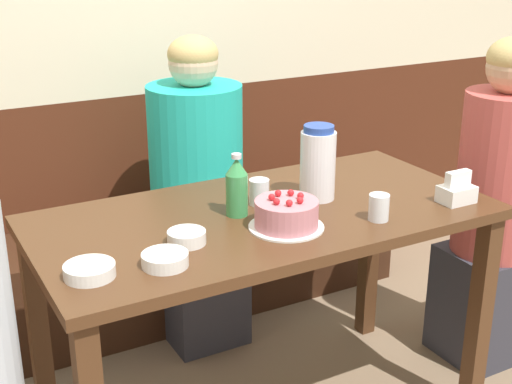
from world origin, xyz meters
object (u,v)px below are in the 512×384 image
object	(u,v)px
bowl_side_dish	(187,237)
water_pitcher	(318,163)
soju_bottle	(237,186)
glass_tumbler_short	(379,207)
napkin_holder	(457,191)
birthday_cake	(286,214)
bowl_soup_white	(165,260)
glass_water_tall	(259,192)
person_teal_shirt	(197,199)
bowl_rice_small	(90,271)
bench_seat	(170,268)
person_grey_tee	(496,213)

from	to	relation	value
bowl_side_dish	water_pitcher	bearing A→B (deg)	13.60
soju_bottle	water_pitcher	bearing A→B (deg)	0.57
glass_tumbler_short	water_pitcher	bearing A→B (deg)	103.75
napkin_holder	birthday_cake	bearing A→B (deg)	171.94
napkin_holder	bowl_soup_white	size ratio (longest dim) A/B	0.89
soju_bottle	glass_water_tall	distance (m)	0.12
glass_water_tall	person_teal_shirt	world-z (taller)	person_teal_shirt
water_pitcher	soju_bottle	distance (m)	0.30
water_pitcher	glass_water_tall	bearing A→B (deg)	167.27
birthday_cake	glass_tumbler_short	size ratio (longest dim) A/B	2.77
napkin_holder	bowl_rice_small	world-z (taller)	napkin_holder
napkin_holder	glass_tumbler_short	xyz separation A→B (m)	(-0.31, 0.00, 0.00)
bench_seat	birthday_cake	distance (m)	1.14
soju_bottle	person_grey_tee	xyz separation A→B (m)	(1.06, -0.07, -0.27)
bowl_rice_small	water_pitcher	bearing A→B (deg)	13.41
soju_bottle	bench_seat	bearing A→B (deg)	83.95
soju_bottle	bowl_soup_white	bearing A→B (deg)	-145.59
birthday_cake	water_pitcher	size ratio (longest dim) A/B	0.91
birthday_cake	soju_bottle	world-z (taller)	soju_bottle
bowl_soup_white	bowl_rice_small	xyz separation A→B (m)	(-0.19, 0.03, -0.00)
napkin_holder	bowl_soup_white	world-z (taller)	napkin_holder
glass_water_tall	glass_tumbler_short	world-z (taller)	glass_water_tall
bowl_soup_white	bowl_side_dish	world-z (taller)	bowl_side_dish
napkin_holder	glass_water_tall	xyz separation A→B (m)	(-0.56, 0.29, 0.00)
bench_seat	glass_water_tall	distance (m)	0.97
bowl_side_dish	glass_water_tall	xyz separation A→B (m)	(0.32, 0.17, 0.02)
bowl_soup_white	bowl_rice_small	distance (m)	0.19
napkin_holder	person_teal_shirt	distance (m)	1.02
glass_water_tall	person_teal_shirt	distance (m)	0.59
birthday_cake	person_teal_shirt	size ratio (longest dim) A/B	0.18
bench_seat	glass_tumbler_short	size ratio (longest dim) A/B	26.46
bowl_rice_small	glass_water_tall	distance (m)	0.66
napkin_holder	glass_water_tall	size ratio (longest dim) A/B	1.33
soju_bottle	bowl_side_dish	xyz separation A→B (m)	(-0.22, -0.12, -0.07)
bench_seat	person_grey_tee	xyz separation A→B (m)	(0.97, -0.88, 0.38)
glass_water_tall	napkin_holder	bearing A→B (deg)	-27.30
napkin_holder	bowl_soup_white	xyz separation A→B (m)	(-0.99, 0.02, -0.02)
bowl_rice_small	glass_tumbler_short	bearing A→B (deg)	-3.36
bowl_soup_white	glass_tumbler_short	world-z (taller)	glass_tumbler_short
bowl_soup_white	person_grey_tee	xyz separation A→B (m)	(1.39, 0.15, -0.20)
birthday_cake	bowl_rice_small	size ratio (longest dim) A/B	1.71
bowl_soup_white	glass_water_tall	distance (m)	0.51
glass_water_tall	birthday_cake	bearing A→B (deg)	-96.66
person_grey_tee	bowl_soup_white	bearing A→B (deg)	6.36
bench_seat	glass_water_tall	world-z (taller)	glass_water_tall
bench_seat	glass_water_tall	size ratio (longest dim) A/B	25.81
birthday_cake	water_pitcher	distance (m)	0.28
bowl_soup_white	napkin_holder	bearing A→B (deg)	-1.16
bowl_rice_small	glass_water_tall	world-z (taller)	glass_water_tall
person_teal_shirt	water_pitcher	bearing A→B (deg)	15.51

